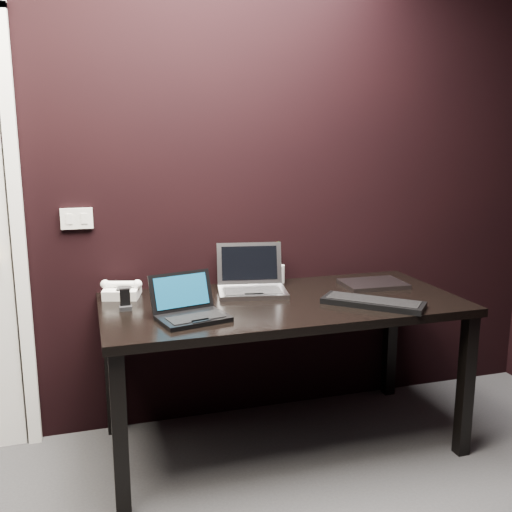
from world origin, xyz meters
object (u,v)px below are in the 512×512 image
object	(u,v)px
closed_laptop	(373,284)
mobile_phone	(125,302)
pen_cup	(278,273)
ext_keyboard	(373,302)
netbook	(190,310)
desk_phone	(122,290)
silver_laptop	(252,284)
desk	(282,316)

from	to	relation	value
closed_laptop	mobile_phone	size ratio (longest dim) A/B	3.45
closed_laptop	pen_cup	size ratio (longest dim) A/B	1.47
ext_keyboard	mobile_phone	world-z (taller)	mobile_phone
mobile_phone	netbook	bearing A→B (deg)	-39.71
desk_phone	netbook	bearing A→B (deg)	-58.77
silver_laptop	netbook	bearing A→B (deg)	-138.14
desk	netbook	distance (m)	0.51
ext_keyboard	closed_laptop	xyz separation A→B (m)	(0.17, 0.32, -0.00)
desk_phone	pen_cup	world-z (taller)	pen_cup
silver_laptop	pen_cup	world-z (taller)	silver_laptop
netbook	mobile_phone	world-z (taller)	netbook
silver_laptop	ext_keyboard	distance (m)	0.61
netbook	pen_cup	distance (m)	0.74
desk_phone	pen_cup	distance (m)	0.82
netbook	pen_cup	size ratio (longest dim) A/B	1.50
closed_laptop	netbook	bearing A→B (deg)	-165.15
netbook	ext_keyboard	bearing A→B (deg)	-3.51
netbook	desk_phone	bearing A→B (deg)	121.23
closed_laptop	mobile_phone	world-z (taller)	mobile_phone
desk	ext_keyboard	bearing A→B (deg)	-28.41
desk	closed_laptop	xyz separation A→B (m)	(0.55, 0.12, 0.09)
netbook	silver_laptop	distance (m)	0.50
desk	pen_cup	xyz separation A→B (m)	(0.09, 0.34, 0.13)
desk	desk_phone	xyz separation A→B (m)	(-0.73, 0.27, 0.11)
netbook	ext_keyboard	distance (m)	0.85
silver_laptop	ext_keyboard	size ratio (longest dim) A/B	0.85
ext_keyboard	closed_laptop	size ratio (longest dim) A/B	1.37
netbook	silver_laptop	size ratio (longest dim) A/B	0.88
pen_cup	mobile_phone	bearing A→B (deg)	-161.54
desk	silver_laptop	world-z (taller)	silver_laptop
desk_phone	closed_laptop	bearing A→B (deg)	-6.75
desk_phone	mobile_phone	size ratio (longest dim) A/B	2.16
desk_phone	mobile_phone	bearing A→B (deg)	-89.88
closed_laptop	desk_phone	world-z (taller)	desk_phone
ext_keyboard	pen_cup	bearing A→B (deg)	117.74
netbook	desk_phone	world-z (taller)	netbook
closed_laptop	desk_phone	size ratio (longest dim) A/B	1.60
desk	desk_phone	bearing A→B (deg)	159.55
netbook	ext_keyboard	world-z (taller)	netbook
netbook	closed_laptop	distance (m)	1.06
closed_laptop	ext_keyboard	bearing A→B (deg)	-118.38
desk	ext_keyboard	distance (m)	0.43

